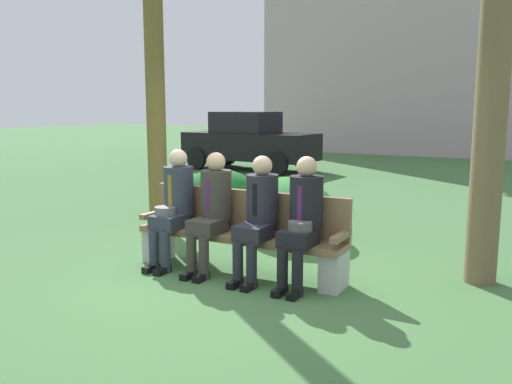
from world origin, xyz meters
name	(u,v)px	position (x,y,z in m)	size (l,w,h in m)	color
ground_plane	(223,280)	(0.00, 0.00, 0.00)	(80.00, 80.00, 0.00)	#416D3C
park_bench	(241,233)	(0.03, 0.35, 0.44)	(2.41, 0.44, 0.90)	brown
seated_man_leftmost	(174,202)	(-0.78, 0.21, 0.74)	(0.34, 0.72, 1.34)	#2D3342
seated_man_centerleft	(212,206)	(-0.27, 0.22, 0.74)	(0.34, 0.72, 1.32)	#38332D
seated_man_centerright	(258,211)	(0.31, 0.22, 0.73)	(0.34, 0.72, 1.31)	#23232D
seated_man_rightmost	(303,216)	(0.82, 0.21, 0.74)	(0.34, 0.72, 1.32)	black
shrub_near_bench	(288,198)	(-0.76, 3.23, 0.34)	(1.10, 1.00, 0.68)	#357E1E
shrub_mid_lawn	(287,209)	(-0.19, 1.99, 0.42)	(1.34, 1.23, 0.84)	#2E7638
shrub_far_lawn	(219,193)	(-1.86, 2.85, 0.39)	(1.26, 1.16, 0.79)	#1C6227
parked_car_near	(249,141)	(-4.68, 8.95, 0.84)	(4.00, 1.94, 1.68)	black
building_backdrop	(447,10)	(-1.01, 18.80, 5.71)	(14.08, 6.56, 11.36)	#B9A0A7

